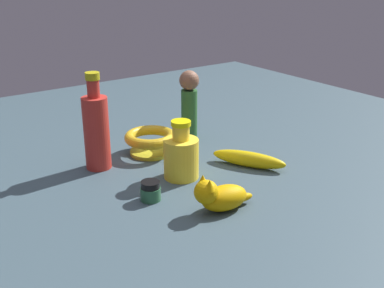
{
  "coord_description": "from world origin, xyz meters",
  "views": [
    {
      "loc": [
        0.66,
        0.91,
        0.51
      ],
      "look_at": [
        0.0,
        0.0,
        0.07
      ],
      "focal_mm": 45.05,
      "sensor_mm": 36.0,
      "label": 1
    }
  ],
  "objects_px": {
    "bottle_short": "(181,156)",
    "nail_polish_jar": "(151,191)",
    "cat_figurine": "(219,196)",
    "banana": "(249,159)",
    "person_figure_adult": "(189,102)",
    "bowl": "(151,140)",
    "bottle_tall": "(96,130)"
  },
  "relations": [
    {
      "from": "bottle_tall",
      "to": "nail_polish_jar",
      "type": "distance_m",
      "value": 0.25
    },
    {
      "from": "person_figure_adult",
      "to": "bowl",
      "type": "xyz_separation_m",
      "value": [
        0.16,
        0.04,
        -0.07
      ]
    },
    {
      "from": "person_figure_adult",
      "to": "cat_figurine",
      "type": "distance_m",
      "value": 0.46
    },
    {
      "from": "person_figure_adult",
      "to": "cat_figurine",
      "type": "xyz_separation_m",
      "value": [
        0.21,
        0.4,
        -0.08
      ]
    },
    {
      "from": "bottle_short",
      "to": "cat_figurine",
      "type": "distance_m",
      "value": 0.19
    },
    {
      "from": "nail_polish_jar",
      "to": "bottle_short",
      "type": "bearing_deg",
      "value": -154.67
    },
    {
      "from": "bowl",
      "to": "cat_figurine",
      "type": "bearing_deg",
      "value": 82.22
    },
    {
      "from": "banana",
      "to": "nail_polish_jar",
      "type": "height_order",
      "value": "nail_polish_jar"
    },
    {
      "from": "bottle_short",
      "to": "banana",
      "type": "height_order",
      "value": "bottle_short"
    },
    {
      "from": "bottle_tall",
      "to": "nail_polish_jar",
      "type": "xyz_separation_m",
      "value": [
        -0.02,
        0.23,
        -0.08
      ]
    },
    {
      "from": "bottle_short",
      "to": "banana",
      "type": "xyz_separation_m",
      "value": [
        -0.18,
        0.05,
        -0.04
      ]
    },
    {
      "from": "bottle_tall",
      "to": "banana",
      "type": "bearing_deg",
      "value": 145.19
    },
    {
      "from": "bottle_short",
      "to": "cat_figurine",
      "type": "bearing_deg",
      "value": 80.81
    },
    {
      "from": "bottle_short",
      "to": "bottle_tall",
      "type": "bearing_deg",
      "value": -51.27
    },
    {
      "from": "nail_polish_jar",
      "to": "bowl",
      "type": "bearing_deg",
      "value": -121.35
    },
    {
      "from": "person_figure_adult",
      "to": "bowl",
      "type": "height_order",
      "value": "person_figure_adult"
    },
    {
      "from": "cat_figurine",
      "to": "banana",
      "type": "bearing_deg",
      "value": -146.44
    },
    {
      "from": "bottle_short",
      "to": "cat_figurine",
      "type": "xyz_separation_m",
      "value": [
        0.03,
        0.19,
        -0.02
      ]
    },
    {
      "from": "bottle_tall",
      "to": "bowl",
      "type": "relative_size",
      "value": 1.74
    },
    {
      "from": "cat_figurine",
      "to": "nail_polish_jar",
      "type": "distance_m",
      "value": 0.16
    },
    {
      "from": "person_figure_adult",
      "to": "bottle_short",
      "type": "bearing_deg",
      "value": 50.45
    },
    {
      "from": "person_figure_adult",
      "to": "nail_polish_jar",
      "type": "distance_m",
      "value": 0.42
    },
    {
      "from": "bottle_short",
      "to": "nail_polish_jar",
      "type": "relative_size",
      "value": 3.16
    },
    {
      "from": "banana",
      "to": "nail_polish_jar",
      "type": "xyz_separation_m",
      "value": [
        0.3,
        0.01,
        0.0
      ]
    },
    {
      "from": "bottle_short",
      "to": "bowl",
      "type": "xyz_separation_m",
      "value": [
        -0.02,
        -0.18,
        -0.02
      ]
    },
    {
      "from": "person_figure_adult",
      "to": "bowl",
      "type": "bearing_deg",
      "value": 13.38
    },
    {
      "from": "banana",
      "to": "cat_figurine",
      "type": "height_order",
      "value": "cat_figurine"
    },
    {
      "from": "bowl",
      "to": "nail_polish_jar",
      "type": "bearing_deg",
      "value": 58.65
    },
    {
      "from": "bottle_tall",
      "to": "banana",
      "type": "relative_size",
      "value": 1.26
    },
    {
      "from": "bottle_short",
      "to": "nail_polish_jar",
      "type": "bearing_deg",
      "value": 25.33
    },
    {
      "from": "bottle_short",
      "to": "bottle_tall",
      "type": "distance_m",
      "value": 0.23
    },
    {
      "from": "bottle_short",
      "to": "person_figure_adult",
      "type": "distance_m",
      "value": 0.28
    }
  ]
}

